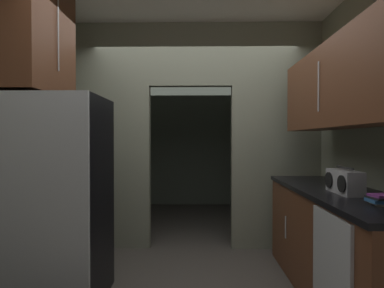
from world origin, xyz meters
TOP-DOWN VIEW (x-y plane):
  - kitchen_partition at (0.02, 1.22)m, footprint 3.09×0.12m
  - adjoining_room_shell at (0.00, 3.03)m, footprint 3.09×2.69m
  - refrigerator at (-1.15, -0.09)m, footprint 0.75×0.72m
  - lower_cabinet_run at (1.21, -0.06)m, footprint 0.66×2.07m
  - dishwasher at (0.90, -0.64)m, footprint 0.02×0.56m
  - upper_cabinet_counterside at (1.21, -0.06)m, footprint 0.36×1.87m
  - upper_cabinet_fridgeside at (-1.36, 0.01)m, footprint 0.36×0.83m
  - boombox at (1.18, -0.21)m, footprint 0.15×0.38m
  - book_stack at (1.20, -0.65)m, footprint 0.14×0.16m

SIDE VIEW (x-z plane):
  - dishwasher at x=0.90m, z-range 0.00..0.87m
  - lower_cabinet_run at x=1.21m, z-range 0.00..0.93m
  - refrigerator at x=-1.15m, z-range 0.00..1.71m
  - book_stack at x=1.20m, z-range 0.93..1.00m
  - boombox at x=1.18m, z-range 0.91..1.13m
  - adjoining_room_shell at x=0.00m, z-range 0.00..2.80m
  - kitchen_partition at x=0.02m, z-range 0.12..2.92m
  - upper_cabinet_counterside at x=1.21m, z-range 1.45..2.15m
  - upper_cabinet_fridgeside at x=-1.36m, z-range 1.74..2.78m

